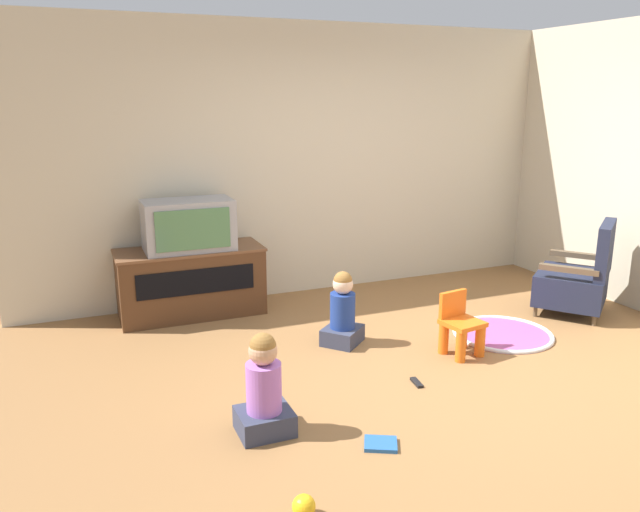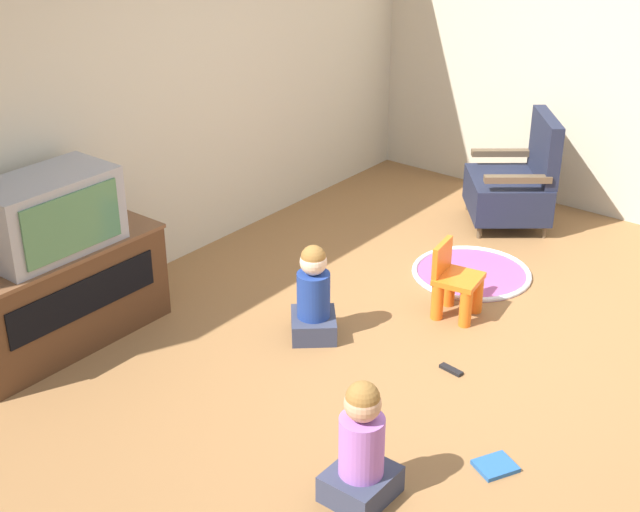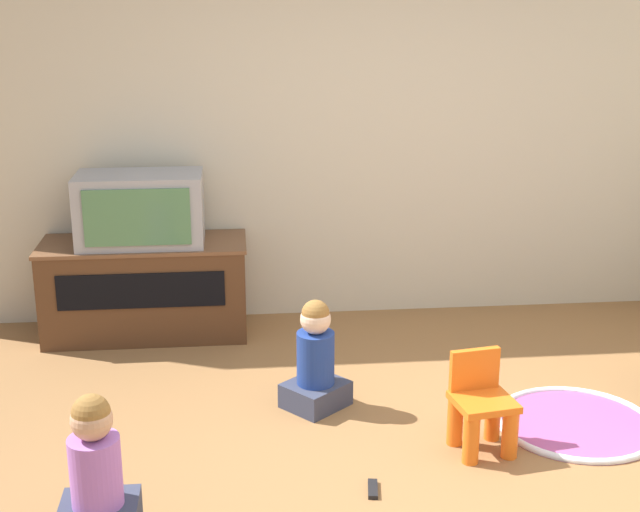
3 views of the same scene
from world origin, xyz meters
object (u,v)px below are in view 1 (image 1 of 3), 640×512
Objects in this scene: black_armchair at (578,279)px; toy_ball at (304,506)px; yellow_kid_chair at (461,329)px; remote_control at (417,383)px; book at (381,444)px; tv_cabinet at (191,281)px; television at (188,225)px; child_watching_center at (264,390)px; child_watching_left at (343,313)px.

toy_ball is at bearing -11.26° from black_armchair.
remote_control is at bearing -159.73° from yellow_kid_chair.
toy_ball reaches higher than book.
television is (0.00, -0.03, 0.53)m from tv_cabinet.
child_watching_center is (-0.01, -2.29, -0.05)m from tv_cabinet.
black_armchair is 1.37× the size of child_watching_center.
toy_ball reaches higher than remote_control.
tv_cabinet is 1.68× the size of television.
child_watching_center is at bearing 108.02° from remote_control.
child_watching_left is at bearing -48.66° from television.
toy_ball is (-0.06, -0.83, -0.22)m from child_watching_center.
tv_cabinet is 8.62× the size of remote_control.
child_watching_center reaches higher than tv_cabinet.
television is 2.55m from yellow_kid_chair.
child_watching_center reaches higher than child_watching_left.
book is (0.58, -2.69, -0.32)m from tv_cabinet.
book is (0.58, -2.67, -0.85)m from television.
black_armchair is 7.57× the size of toy_ball.
yellow_kid_chair is 0.95m from child_watching_left.
book is 0.88m from remote_control.
television reaches higher than book.
yellow_kid_chair is at bearing 17.34° from child_watching_center.
toy_ball is (-1.86, -1.38, -0.15)m from yellow_kid_chair.
remote_control is (1.19, -2.07, -0.32)m from tv_cabinet.
child_watching_center is (-3.36, -0.95, -0.05)m from black_armchair.
tv_cabinet is 2.77m from book.
black_armchair is 1.43× the size of child_watching_left.
toy_ball is at bearing 60.34° from book.
toy_ball is at bearing -91.29° from television.
television is at bearing -60.07° from black_armchair.
toy_ball is 0.77m from book.
toy_ball is (-0.07, -3.12, -0.27)m from tv_cabinet.
black_armchair reaches higher than child_watching_center.
black_armchair is 3.86m from toy_ball.
remote_control is at bearing 10.32° from child_watching_center.
television is 2.52m from remote_control.
child_watching_center reaches higher than yellow_kid_chair.
black_armchair is 3.11m from book.
book is 1.58× the size of remote_control.
yellow_kid_chair is 0.80× the size of child_watching_left.
television is 1.65m from child_watching_left.
television is 2.86m from book.
book is (0.58, -0.41, -0.27)m from child_watching_center.
toy_ball is (-1.08, -1.94, -0.21)m from child_watching_left.
yellow_kid_chair is (1.79, -1.70, -0.65)m from television.
child_watching_center is at bearing -90.20° from tv_cabinet.
television reaches higher than toy_ball.
tv_cabinet is 2.29m from child_watching_center.
black_armchair is 3.49m from child_watching_center.
remote_control is at bearing 39.61° from toy_ball.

